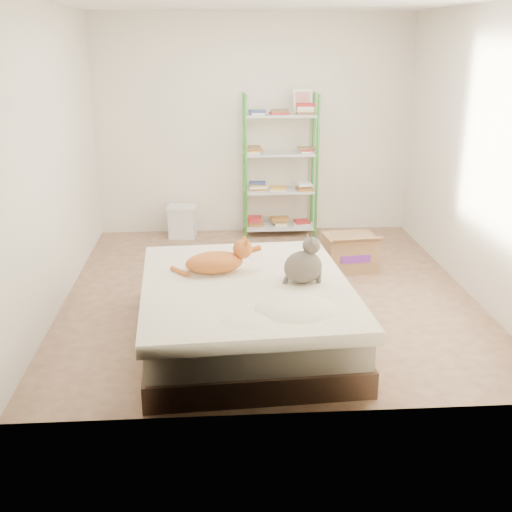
{
  "coord_description": "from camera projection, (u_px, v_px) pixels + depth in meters",
  "views": [
    {
      "loc": [
        -0.51,
        -5.68,
        2.31
      ],
      "look_at": [
        -0.17,
        -0.75,
        0.62
      ],
      "focal_mm": 45.0,
      "sensor_mm": 36.0,
      "label": 1
    }
  ],
  "objects": [
    {
      "name": "bed",
      "position": [
        246.0,
        312.0,
        5.05
      ],
      "size": [
        1.7,
        2.08,
        0.51
      ],
      "rotation": [
        0.0,
        0.0,
        0.06
      ],
      "color": "brown",
      "rests_on": "ground"
    },
    {
      "name": "orange_cat",
      "position": [
        214.0,
        260.0,
        5.13
      ],
      "size": [
        0.59,
        0.38,
        0.22
      ],
      "primitive_type": null,
      "rotation": [
        0.0,
        0.0,
        0.17
      ],
      "color": "orange",
      "rests_on": "bed"
    },
    {
      "name": "cardboard_box",
      "position": [
        350.0,
        252.0,
        6.69
      ],
      "size": [
        0.55,
        0.54,
        0.42
      ],
      "rotation": [
        0.0,
        0.0,
        0.1
      ],
      "color": "tan",
      "rests_on": "ground"
    },
    {
      "name": "shelf_unit",
      "position": [
        280.0,
        169.0,
        7.67
      ],
      "size": [
        0.88,
        0.36,
        1.74
      ],
      "color": "green",
      "rests_on": "ground"
    },
    {
      "name": "room",
      "position": [
        269.0,
        157.0,
        5.72
      ],
      "size": [
        3.81,
        4.21,
        2.61
      ],
      "color": "tan",
      "rests_on": "ground"
    },
    {
      "name": "white_bin",
      "position": [
        182.0,
        221.0,
        7.76
      ],
      "size": [
        0.37,
        0.34,
        0.39
      ],
      "rotation": [
        0.0,
        0.0,
        -0.13
      ],
      "color": "white",
      "rests_on": "ground"
    },
    {
      "name": "grey_cat",
      "position": [
        303.0,
        260.0,
        4.91
      ],
      "size": [
        0.37,
        0.33,
        0.37
      ],
      "primitive_type": null,
      "rotation": [
        0.0,
        0.0,
        1.79
      ],
      "color": "#74675C",
      "rests_on": "bed"
    }
  ]
}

